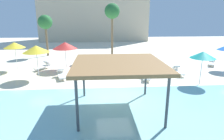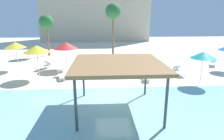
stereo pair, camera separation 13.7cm
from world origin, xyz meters
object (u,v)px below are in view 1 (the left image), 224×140
lounge_chair_5 (61,74)px  lounge_chair_6 (43,66)px  beach_umbrella_yellow_4 (14,45)px  lounge_chair_4 (146,75)px  shade_pavilion (118,65)px  lounge_chair_1 (178,71)px  lounge_chair_2 (212,62)px  beach_umbrella_yellow_3 (36,49)px  beach_umbrella_teal_1 (203,55)px  beach_umbrella_red_2 (65,45)px  palm_tree_0 (45,23)px  palm_tree_1 (112,13)px

lounge_chair_5 → lounge_chair_6: same height
beach_umbrella_yellow_4 → lounge_chair_5: 6.38m
lounge_chair_4 → beach_umbrella_yellow_4: bearing=-97.5°
shade_pavilion → lounge_chair_1: shade_pavilion is taller
lounge_chair_5 → lounge_chair_2: bearing=84.9°
shade_pavilion → lounge_chair_1: size_ratio=2.55×
beach_umbrella_yellow_3 → lounge_chair_2: bearing=10.9°
beach_umbrella_yellow_4 → lounge_chair_4: beach_umbrella_yellow_4 is taller
lounge_chair_6 → lounge_chair_1: bearing=106.9°
beach_umbrella_yellow_3 → lounge_chair_4: 9.72m
beach_umbrella_teal_1 → beach_umbrella_red_2: size_ratio=0.95×
lounge_chair_6 → palm_tree_0: 8.62m
beach_umbrella_red_2 → palm_tree_0: 8.60m
lounge_chair_5 → palm_tree_0: (-3.78, 10.59, 4.14)m
palm_tree_1 → beach_umbrella_yellow_3: bearing=-130.4°
beach_umbrella_yellow_3 → beach_umbrella_teal_1: bearing=-10.3°
lounge_chair_5 → lounge_chair_6: size_ratio=1.02×
shade_pavilion → lounge_chair_2: size_ratio=2.55×
beach_umbrella_teal_1 → beach_umbrella_yellow_3: size_ratio=0.91×
shade_pavilion → beach_umbrella_red_2: bearing=115.3°
lounge_chair_1 → lounge_chair_2: bearing=123.6°
palm_tree_1 → beach_umbrella_red_2: bearing=-134.0°
lounge_chair_1 → palm_tree_0: size_ratio=0.35×
beach_umbrella_teal_1 → lounge_chair_1: beach_umbrella_teal_1 is taller
beach_umbrella_teal_1 → shade_pavilion: bearing=-150.2°
beach_umbrella_yellow_4 → lounge_chair_5: beach_umbrella_yellow_4 is taller
palm_tree_1 → lounge_chair_5: bearing=-121.1°
lounge_chair_6 → lounge_chair_5: bearing=66.2°
shade_pavilion → lounge_chair_1: bearing=46.6°
palm_tree_1 → palm_tree_0: bearing=166.4°
lounge_chair_2 → beach_umbrella_yellow_4: bearing=-56.3°
shade_pavilion → lounge_chair_5: bearing=124.8°
beach_umbrella_red_2 → lounge_chair_6: size_ratio=1.43×
beach_umbrella_yellow_4 → lounge_chair_1: 16.20m
beach_umbrella_yellow_3 → lounge_chair_2: (17.96, 3.44, -2.27)m
beach_umbrella_yellow_4 → lounge_chair_2: beach_umbrella_yellow_4 is taller
shade_pavilion → lounge_chair_5: 8.06m
beach_umbrella_red_2 → lounge_chair_1: size_ratio=1.46×
shade_pavilion → palm_tree_1: size_ratio=0.71×
beach_umbrella_teal_1 → beach_umbrella_yellow_4: size_ratio=0.94×
beach_umbrella_teal_1 → beach_umbrella_yellow_4: (-16.50, 5.53, 0.14)m
shade_pavilion → beach_umbrella_yellow_4: shade_pavilion is taller
lounge_chair_2 → palm_tree_1: bearing=-81.5°
beach_umbrella_yellow_3 → lounge_chair_4: beach_umbrella_yellow_3 is taller
beach_umbrella_teal_1 → lounge_chair_2: beach_umbrella_teal_1 is taller
beach_umbrella_red_2 → lounge_chair_6: 3.18m
beach_umbrella_teal_1 → beach_umbrella_yellow_4: beach_umbrella_yellow_4 is taller
beach_umbrella_red_2 → lounge_chair_1: 11.34m
lounge_chair_2 → lounge_chair_5: size_ratio=0.97×
lounge_chair_5 → palm_tree_0: palm_tree_0 is taller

